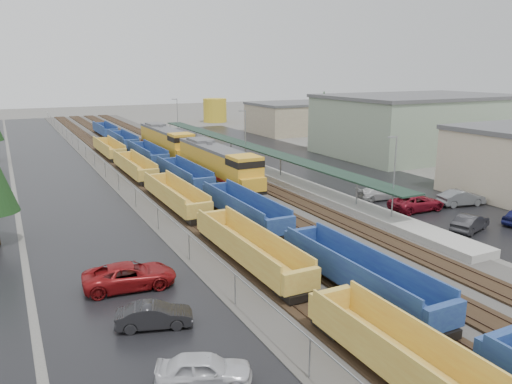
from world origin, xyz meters
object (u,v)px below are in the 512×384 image
well_string_blue (184,176)px  parked_car_east_b (417,203)px  locomotive_trail (166,141)px  storage_tank (215,110)px  parked_car_east_e (461,198)px  parked_car_west_b (154,316)px  parked_car_west_a (204,370)px  well_string_yellow (206,219)px  parked_car_west_c (130,276)px  parked_car_east_a (470,223)px  locomotive_lead (218,164)px  parked_car_east_c (378,193)px

well_string_blue → parked_car_east_b: size_ratio=19.89×
locomotive_trail → parked_car_east_b: 42.58m
locomotive_trail → well_string_blue: size_ratio=0.18×
storage_tank → parked_car_east_e: size_ratio=1.25×
storage_tank → parked_car_west_b: (-43.34, -96.79, -2.33)m
parked_car_west_a → parked_car_east_e: size_ratio=0.89×
well_string_yellow → parked_car_west_a: well_string_yellow is taller
parked_car_west_c → parked_car_east_a: parked_car_west_c is taller
locomotive_trail → storage_tank: size_ratio=3.44×
parked_car_east_a → locomotive_trail: bearing=-4.1°
well_string_blue → parked_car_east_e: well_string_blue is taller
locomotive_lead → parked_car_west_c: bearing=-123.7°
parked_car_west_b → parked_car_east_e: parked_car_east_e is taller
well_string_yellow → parked_car_west_a: bearing=-111.5°
storage_tank → parked_car_west_a: (-42.78, -102.73, -2.28)m
locomotive_trail → well_string_blue: 20.27m
parked_car_west_a → locomotive_lead: bearing=0.1°
locomotive_lead → well_string_blue: bearing=163.7°
well_string_blue → parked_car_east_e: (22.21, -21.42, -0.38)m
well_string_yellow → well_string_blue: 17.85m
locomotive_lead → parked_car_west_b: (-16.43, -30.23, -1.81)m
well_string_blue → parked_car_west_a: well_string_blue is taller
parked_car_east_e → well_string_yellow: bearing=92.1°
well_string_yellow → storage_tank: bearing=67.1°
well_string_blue → storage_tank: 72.34m
well_string_blue → parked_car_west_b: well_string_blue is taller
parked_car_east_e → locomotive_lead: bearing=52.7°
well_string_blue → parked_car_east_e: size_ratio=23.56×
locomotive_trail → locomotive_lead: bearing=-90.0°
well_string_blue → parked_car_west_a: bearing=-107.6°
parked_car_east_a → storage_tank: bearing=-27.5°
locomotive_lead → well_string_yellow: bearing=-116.2°
locomotive_lead → parked_car_east_c: bearing=-50.1°
storage_tank → parked_car_east_a: (-14.70, -93.00, -2.24)m
parked_car_east_e → parked_car_east_b: bearing=93.7°
locomotive_lead → well_string_blue: (-4.00, 1.17, -1.32)m
parked_car_west_c → parked_car_east_b: bearing=-74.0°
locomotive_trail → parked_car_east_e: 45.12m
parked_car_west_a → parked_car_west_c: 11.57m
parked_car_west_c → parked_car_east_b: 29.66m
well_string_blue → parked_car_east_c: size_ratio=23.54×
parked_car_west_b → parked_car_east_c: 32.64m
storage_tank → parked_car_east_b: (-14.11, -86.13, -2.22)m
parked_car_east_c → storage_tank: bearing=-4.0°
storage_tank → parked_car_east_a: size_ratio=1.30×
storage_tank → parked_car_west_a: size_ratio=1.41×
locomotive_trail → parked_car_west_c: 48.52m
parked_car_west_a → parked_car_east_b: 33.13m
parked_car_west_a → parked_car_east_a: (28.08, 9.73, 0.04)m
parked_car_east_a → parked_car_east_b: bearing=-23.4°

